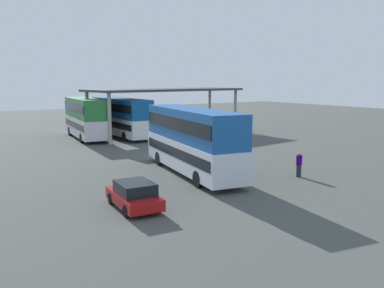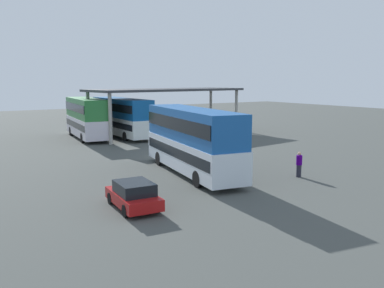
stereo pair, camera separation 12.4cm
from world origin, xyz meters
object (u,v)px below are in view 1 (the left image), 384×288
at_px(parked_hatchback, 134,195).
at_px(double_decker_mid_row, 121,116).
at_px(double_decker_main, 192,138).
at_px(pedestrian_waiting, 299,164).
at_px(double_decker_near_canopy, 85,117).

relative_size(parked_hatchback, double_decker_mid_row, 0.33).
relative_size(double_decker_main, parked_hatchback, 3.01).
bearing_deg(double_decker_mid_row, double_decker_main, 170.58).
xyz_separation_m(parked_hatchback, pedestrian_waiting, (11.73, 0.24, 0.14)).
bearing_deg(parked_hatchback, double_decker_near_canopy, -9.02).
distance_m(double_decker_main, double_decker_near_canopy, 20.19).
distance_m(parked_hatchback, pedestrian_waiting, 11.74).
xyz_separation_m(double_decker_main, pedestrian_waiting, (5.25, -4.59, -1.56)).
distance_m(parked_hatchback, double_decker_near_canopy, 25.80).
distance_m(double_decker_main, parked_hatchback, 8.26).
height_order(double_decker_near_canopy, double_decker_mid_row, double_decker_near_canopy).
bearing_deg(parked_hatchback, pedestrian_waiting, -84.19).
bearing_deg(pedestrian_waiting, double_decker_mid_row, 100.40).
bearing_deg(pedestrian_waiting, parked_hatchback, -172.96).
relative_size(double_decker_main, double_decker_near_canopy, 1.10).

